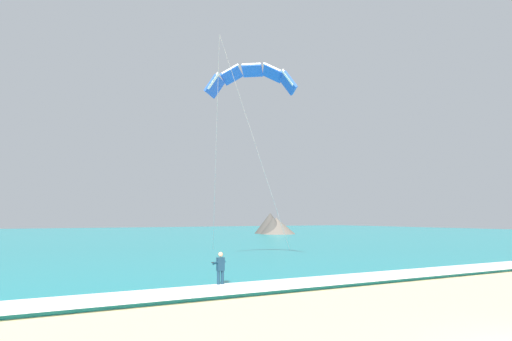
% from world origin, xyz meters
% --- Properties ---
extents(sea, '(200.00, 120.00, 0.20)m').
position_xyz_m(sea, '(0.00, 70.82, 0.10)').
color(sea, teal).
rests_on(sea, ground).
extents(surf_foam, '(200.00, 2.66, 0.04)m').
position_xyz_m(surf_foam, '(0.00, 11.82, 0.22)').
color(surf_foam, white).
rests_on(surf_foam, sea).
extents(surfboard, '(0.49, 1.42, 0.09)m').
position_xyz_m(surfboard, '(-3.01, 13.02, 0.03)').
color(surfboard, yellow).
rests_on(surfboard, ground).
extents(kitesurfer, '(0.55, 0.53, 1.69)m').
position_xyz_m(kitesurfer, '(-3.01, 13.04, 0.94)').
color(kitesurfer, '#143347').
rests_on(kitesurfer, ground).
extents(kite_primary, '(7.88, 8.81, 12.58)m').
position_xyz_m(kite_primary, '(2.44, 20.25, 12.79)').
color(kite_primary, blue).
extents(headland_right, '(7.67, 9.64, 4.09)m').
position_xyz_m(headland_right, '(31.70, 65.99, 1.71)').
color(headland_right, '#665B51').
rests_on(headland_right, ground).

